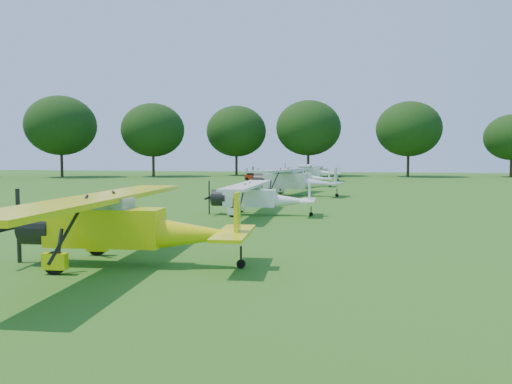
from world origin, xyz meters
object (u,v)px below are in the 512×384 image
(aircraft_3, at_px, (257,195))
(aircraft_6, at_px, (310,171))
(aircraft_7, at_px, (322,170))
(golf_cart, at_px, (252,176))
(aircraft_5, at_px, (301,176))
(aircraft_2, at_px, (122,221))
(aircraft_4, at_px, (292,179))

(aircraft_3, height_order, aircraft_6, aircraft_6)
(aircraft_7, height_order, golf_cart, aircraft_7)
(aircraft_5, bearing_deg, aircraft_2, -89.99)
(aircraft_4, relative_size, golf_cart, 5.69)
(aircraft_5, xyz_separation_m, golf_cart, (-8.43, 13.18, -0.57))
(aircraft_5, distance_m, aircraft_6, 13.06)
(aircraft_4, xyz_separation_m, aircraft_5, (-0.83, 13.22, -0.25))
(aircraft_7, bearing_deg, aircraft_6, -91.70)
(aircraft_2, relative_size, aircraft_7, 1.22)
(aircraft_3, relative_size, aircraft_6, 0.80)
(aircraft_3, height_order, aircraft_7, aircraft_3)
(aircraft_7, xyz_separation_m, golf_cart, (-8.52, -12.90, -0.49))
(aircraft_5, bearing_deg, aircraft_4, -85.93)
(aircraft_2, bearing_deg, aircraft_6, 84.62)
(aircraft_2, distance_m, aircraft_5, 40.78)
(aircraft_6, bearing_deg, aircraft_4, -90.46)
(aircraft_6, xyz_separation_m, aircraft_7, (0.46, 13.01, -0.29))
(aircraft_6, distance_m, golf_cart, 8.11)
(aircraft_2, height_order, aircraft_3, aircraft_2)
(aircraft_7, distance_m, golf_cart, 15.47)
(aircraft_4, distance_m, aircraft_6, 26.30)
(aircraft_4, xyz_separation_m, aircraft_6, (-1.19, 26.28, -0.03))
(aircraft_2, distance_m, aircraft_7, 66.86)
(aircraft_4, relative_size, aircraft_6, 1.02)
(aircraft_2, xyz_separation_m, aircraft_3, (1.24, 13.33, -0.22))
(aircraft_3, relative_size, aircraft_4, 0.78)
(aircraft_6, relative_size, aircraft_7, 1.28)
(aircraft_2, bearing_deg, aircraft_5, 84.13)
(aircraft_3, bearing_deg, aircraft_2, -98.37)
(aircraft_4, bearing_deg, golf_cart, 119.00)
(aircraft_4, bearing_deg, aircraft_5, 103.26)
(aircraft_6, bearing_deg, aircraft_2, -93.02)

